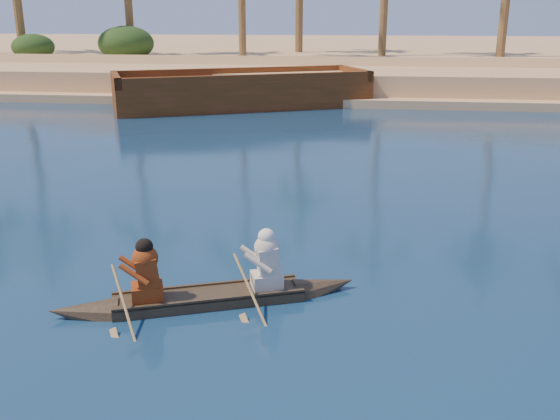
# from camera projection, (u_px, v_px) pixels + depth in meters

# --- Properties ---
(sandy_embankment) EXTENTS (150.00, 51.00, 1.50)m
(sandy_embankment) POSITION_uv_depth(u_px,v_px,m) (253.00, 56.00, 51.22)
(sandy_embankment) COLOR tan
(sandy_embankment) RESTS_ON ground
(shrub_cluster) EXTENTS (100.00, 6.00, 2.40)m
(shrub_cluster) POSITION_uv_depth(u_px,v_px,m) (209.00, 62.00, 36.47)
(shrub_cluster) COLOR #1F3914
(shrub_cluster) RESTS_ON ground
(canoe) EXTENTS (4.30, 2.11, 1.21)m
(canoe) POSITION_uv_depth(u_px,v_px,m) (208.00, 288.00, 8.85)
(canoe) COLOR #3F3522
(canoe) RESTS_ON ground
(barge_mid) EXTENTS (11.40, 7.75, 1.81)m
(barge_mid) POSITION_uv_depth(u_px,v_px,m) (242.00, 92.00, 27.22)
(barge_mid) COLOR brown
(barge_mid) RESTS_ON ground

